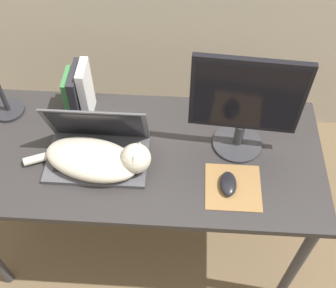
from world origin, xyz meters
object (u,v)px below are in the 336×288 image
cat (99,159)px  book_row (79,92)px  laptop (97,149)px  external_monitor (245,104)px  computer_mouse (228,184)px

cat → book_row: size_ratio=1.96×
laptop → external_monitor: external_monitor is taller
cat → book_row: 0.31m
external_monitor → book_row: size_ratio=1.74×
external_monitor → laptop: bearing=-170.2°
laptop → computer_mouse: (0.49, -0.11, -0.03)m
cat → laptop: bearing=104.6°
external_monitor → book_row: 0.66m
laptop → cat: laptop is taller
laptop → book_row: bearing=114.6°
external_monitor → book_row: bearing=168.1°
computer_mouse → book_row: 0.69m
laptop → external_monitor: size_ratio=0.88×
external_monitor → computer_mouse: external_monitor is taller
computer_mouse → book_row: book_row is taller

